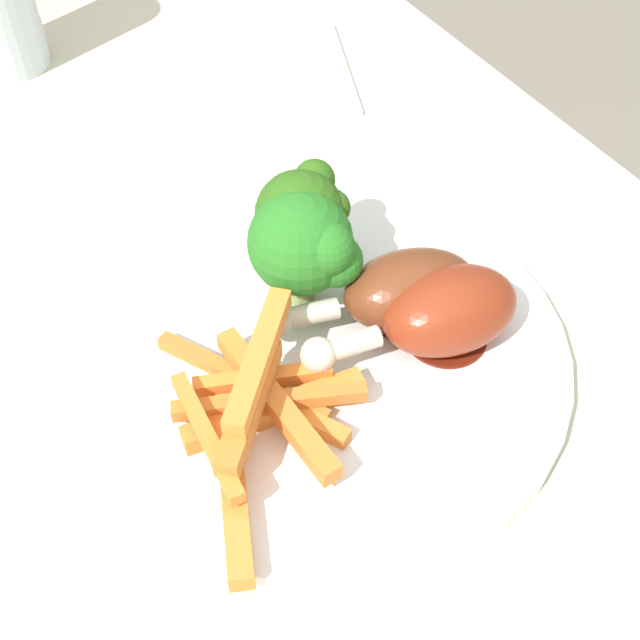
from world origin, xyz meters
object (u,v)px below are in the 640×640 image
at_px(dining_table, 277,569).
at_px(broccoli_floret_front, 307,247).
at_px(broccoli_floret_middle, 302,215).
at_px(chicken_drumstick_near, 443,313).
at_px(carrot_fries_pile, 259,409).
at_px(chicken_drumstick_far, 402,292).
at_px(dinner_plate, 320,351).

bearing_deg(dining_table, broccoli_floret_front, 141.04).
bearing_deg(broccoli_floret_middle, chicken_drumstick_near, 27.78).
height_order(dining_table, broccoli_floret_middle, broccoli_floret_middle).
xyz_separation_m(broccoli_floret_middle, chicken_drumstick_near, (0.08, 0.04, -0.03)).
relative_size(carrot_fries_pile, chicken_drumstick_near, 1.21).
height_order(broccoli_floret_middle, carrot_fries_pile, broccoli_floret_middle).
bearing_deg(chicken_drumstick_far, chicken_drumstick_near, 22.14).
distance_m(broccoli_floret_front, broccoli_floret_middle, 0.02).
bearing_deg(carrot_fries_pile, dining_table, -16.40).
bearing_deg(dinner_plate, carrot_fries_pile, -57.76).
height_order(broccoli_floret_front, chicken_drumstick_near, broccoli_floret_front).
xyz_separation_m(dining_table, broccoli_floret_middle, (-0.11, 0.08, 0.17)).
bearing_deg(carrot_fries_pile, broccoli_floret_front, 136.00).
bearing_deg(broccoli_floret_front, dinner_plate, -16.29).
height_order(dinner_plate, broccoli_floret_middle, broccoli_floret_middle).
distance_m(carrot_fries_pile, chicken_drumstick_far, 0.11).
distance_m(dining_table, broccoli_floret_middle, 0.22).
bearing_deg(broccoli_floret_front, broccoli_floret_middle, 159.30).
relative_size(dinner_plate, chicken_drumstick_far, 2.17).
xyz_separation_m(chicken_drumstick_near, chicken_drumstick_far, (-0.02, -0.01, -0.00)).
bearing_deg(dining_table, chicken_drumstick_near, 101.66).
bearing_deg(dining_table, carrot_fries_pile, 163.60).
xyz_separation_m(dining_table, dinner_plate, (-0.05, 0.06, 0.12)).
xyz_separation_m(broccoli_floret_front, chicken_drumstick_far, (0.03, 0.04, -0.02)).
height_order(chicken_drumstick_near, chicken_drumstick_far, chicken_drumstick_near).
height_order(dining_table, carrot_fries_pile, carrot_fries_pile).
height_order(dining_table, broccoli_floret_front, broccoli_floret_front).
xyz_separation_m(dinner_plate, carrot_fries_pile, (0.03, -0.05, 0.02)).
bearing_deg(carrot_fries_pile, dinner_plate, 122.24).
relative_size(dining_table, broccoli_floret_front, 17.27).
xyz_separation_m(carrot_fries_pile, chicken_drumstick_far, (-0.03, 0.10, 0.01)).
height_order(dinner_plate, broccoli_floret_front, broccoli_floret_front).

